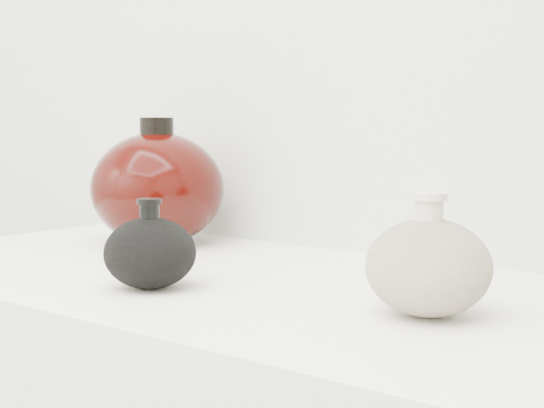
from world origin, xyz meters
The scene contains 3 objects.
black_gourd_vase centered at (-0.10, 0.84, 0.94)m, with size 0.11×0.11×0.10m.
cream_gourd_vase centered at (0.21, 0.92, 0.95)m, with size 0.16×0.16×0.12m.
left_round_pot centered at (-0.33, 1.07, 0.99)m, with size 0.22×0.22×0.20m.
Camera 1 is at (0.53, 0.25, 1.08)m, focal length 50.00 mm.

